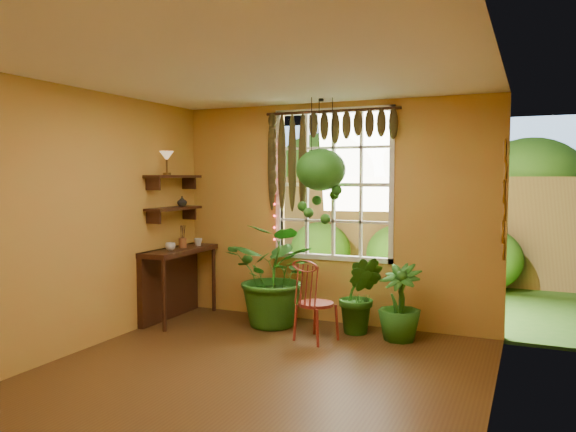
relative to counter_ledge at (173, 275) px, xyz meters
name	(u,v)px	position (x,y,z in m)	size (l,w,h in m)	color
floor	(247,382)	(1.91, -1.60, -0.55)	(4.50, 4.50, 0.00)	#513517
ceiling	(245,69)	(1.91, -1.60, 2.15)	(4.50, 4.50, 0.00)	white
wall_back	(333,213)	(1.91, 0.65, 0.80)	(4.00, 4.00, 0.00)	gold
wall_left	(70,221)	(-0.09, -1.60, 0.80)	(4.50, 4.50, 0.00)	gold
wall_right	(493,239)	(3.91, -1.60, 0.80)	(4.50, 4.50, 0.00)	gold
window	(334,185)	(1.91, 0.68, 1.15)	(1.52, 0.10, 1.86)	white
valance_vine	(324,137)	(1.82, 0.56, 1.73)	(1.70, 0.12, 1.10)	#361C0E
string_lights	(274,180)	(1.15, 0.59, 1.20)	(0.03, 0.03, 1.54)	#FF2633
wall_plates	(504,201)	(3.89, 0.19, 1.00)	(0.04, 0.32, 1.10)	#F6ECC9
counter_ledge	(173,275)	(0.00, 0.00, 0.00)	(0.40, 1.20, 0.90)	#361C0E
shelf_lower	(174,208)	(0.03, 0.00, 0.85)	(0.25, 0.90, 0.04)	#361C0E
shelf_upper	(173,176)	(0.03, 0.00, 1.25)	(0.25, 0.90, 0.04)	#361C0E
backyard	(422,203)	(2.15, 5.27, 0.73)	(14.00, 10.00, 12.00)	#285A19
windsor_chair	(314,314)	(2.00, -0.21, -0.25)	(0.50, 0.51, 1.04)	maroon
potted_plant_left	(277,275)	(1.37, 0.18, 0.07)	(1.13, 0.98, 1.25)	#215316
potted_plant_mid	(360,295)	(2.38, 0.27, -0.10)	(0.49, 0.40, 0.90)	#215316
potted_plant_right	(400,302)	(2.85, 0.20, -0.13)	(0.47, 0.47, 0.84)	#215316
hanging_basket	(321,174)	(1.89, 0.29, 1.27)	(0.58, 0.58, 1.46)	black
cup_a	(170,247)	(0.13, -0.22, 0.40)	(0.12, 0.12, 0.10)	silver
cup_b	(198,242)	(0.19, 0.30, 0.40)	(0.11, 0.11, 0.10)	beige
brush_jar	(183,237)	(0.11, 0.07, 0.49)	(0.10, 0.10, 0.36)	brown
shelf_vase	(182,201)	(0.04, 0.17, 0.93)	(0.13, 0.13, 0.13)	#B2AD99
tiffany_lamp	(167,157)	(0.05, -0.16, 1.48)	(0.17, 0.17, 0.29)	brown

